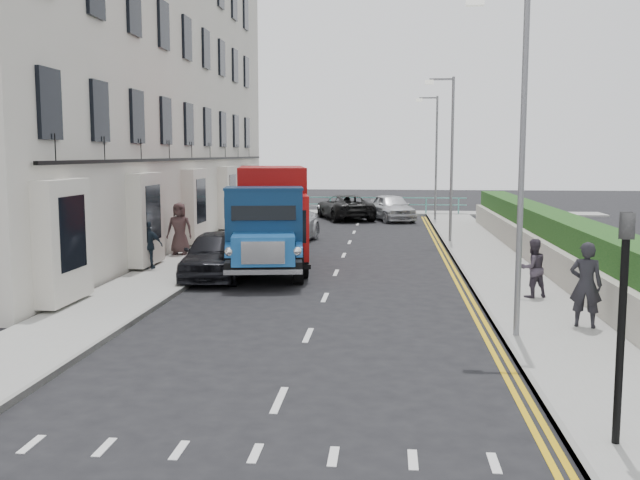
% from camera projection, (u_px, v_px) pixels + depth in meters
% --- Properties ---
extents(ground, '(120.00, 120.00, 0.00)m').
position_uv_depth(ground, '(317.00, 314.00, 17.01)').
color(ground, black).
rests_on(ground, ground).
extents(pavement_west, '(2.40, 38.00, 0.12)m').
position_uv_depth(pavement_west, '(202.00, 256.00, 26.39)').
color(pavement_west, gray).
rests_on(pavement_west, ground).
extents(pavement_east, '(2.60, 38.00, 0.12)m').
position_uv_depth(pavement_east, '(490.00, 260.00, 25.39)').
color(pavement_east, gray).
rests_on(pavement_east, ground).
extents(promenade, '(30.00, 2.50, 0.12)m').
position_uv_depth(promenade, '(362.00, 213.00, 45.66)').
color(promenade, gray).
rests_on(promenade, ground).
extents(sea_plane, '(120.00, 120.00, 0.00)m').
position_uv_depth(sea_plane, '(373.00, 190.00, 76.30)').
color(sea_plane, slate).
rests_on(sea_plane, ground).
extents(terrace_west, '(6.31, 30.20, 14.25)m').
position_uv_depth(terrace_west, '(124.00, 73.00, 29.90)').
color(terrace_west, beige).
rests_on(terrace_west, ground).
extents(garden_east, '(1.45, 28.00, 1.75)m').
position_uv_depth(garden_east, '(546.00, 237.00, 25.11)').
color(garden_east, '#B2AD9E').
rests_on(garden_east, ground).
extents(seafront_railing, '(13.00, 0.08, 1.11)m').
position_uv_depth(seafront_railing, '(362.00, 205.00, 44.81)').
color(seafront_railing, '#59B2A5').
rests_on(seafront_railing, ground).
extents(lamp_near, '(1.23, 0.18, 7.00)m').
position_uv_depth(lamp_near, '(516.00, 144.00, 14.16)').
color(lamp_near, slate).
rests_on(lamp_near, ground).
extents(lamp_mid, '(1.23, 0.18, 7.00)m').
position_uv_depth(lamp_mid, '(449.00, 149.00, 29.97)').
color(lamp_mid, slate).
rests_on(lamp_mid, ground).
extents(lamp_far, '(1.23, 0.18, 7.00)m').
position_uv_depth(lamp_far, '(434.00, 150.00, 39.85)').
color(lamp_far, slate).
rests_on(lamp_far, ground).
extents(traffic_signal, '(0.16, 0.20, 3.10)m').
position_uv_depth(traffic_signal, '(623.00, 293.00, 8.91)').
color(traffic_signal, black).
rests_on(traffic_signal, ground).
extents(bedford_lorry, '(3.14, 6.09, 2.77)m').
position_uv_depth(bedford_lorry, '(264.00, 237.00, 21.73)').
color(bedford_lorry, black).
rests_on(bedford_lorry, ground).
extents(red_lorry, '(3.23, 6.69, 3.36)m').
position_uv_depth(red_lorry, '(272.00, 214.00, 24.24)').
color(red_lorry, black).
rests_on(red_lorry, ground).
extents(parked_car_front, '(1.99, 4.44, 1.48)m').
position_uv_depth(parked_car_front, '(216.00, 254.00, 21.88)').
color(parked_car_front, black).
rests_on(parked_car_front, ground).
extents(parked_car_mid, '(1.94, 4.28, 1.36)m').
position_uv_depth(parked_car_mid, '(283.00, 231.00, 29.04)').
color(parked_car_mid, '#638BD4').
rests_on(parked_car_mid, ground).
extents(parked_car_rear, '(2.84, 5.59, 1.55)m').
position_uv_depth(parked_car_rear, '(285.00, 225.00, 30.39)').
color(parked_car_rear, '#ACADB1').
rests_on(parked_car_rear, ground).
extents(seafront_car_left, '(4.01, 5.75, 1.46)m').
position_uv_depth(seafront_car_left, '(345.00, 207.00, 41.55)').
color(seafront_car_left, black).
rests_on(seafront_car_left, ground).
extents(seafront_car_right, '(3.09, 4.83, 1.53)m').
position_uv_depth(seafront_car_right, '(391.00, 207.00, 40.73)').
color(seafront_car_right, silver).
rests_on(seafront_car_right, ground).
extents(pedestrian_east_near, '(0.78, 0.63, 1.84)m').
position_uv_depth(pedestrian_east_near, '(586.00, 285.00, 15.18)').
color(pedestrian_east_near, black).
rests_on(pedestrian_east_near, pavement_east).
extents(pedestrian_east_far, '(0.90, 0.80, 1.52)m').
position_uv_depth(pedestrian_east_far, '(533.00, 268.00, 18.37)').
color(pedestrian_east_far, '#3B323E').
rests_on(pedestrian_east_far, pavement_east).
extents(pedestrian_west_near, '(0.91, 0.38, 1.54)m').
position_uv_depth(pedestrian_west_near, '(149.00, 245.00, 22.88)').
color(pedestrian_west_near, '#1B2631').
rests_on(pedestrian_west_near, pavement_west).
extents(pedestrian_west_far, '(0.95, 0.63, 1.91)m').
position_uv_depth(pedestrian_west_far, '(180.00, 228.00, 26.23)').
color(pedestrian_west_far, '#433030').
rests_on(pedestrian_west_far, pavement_west).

